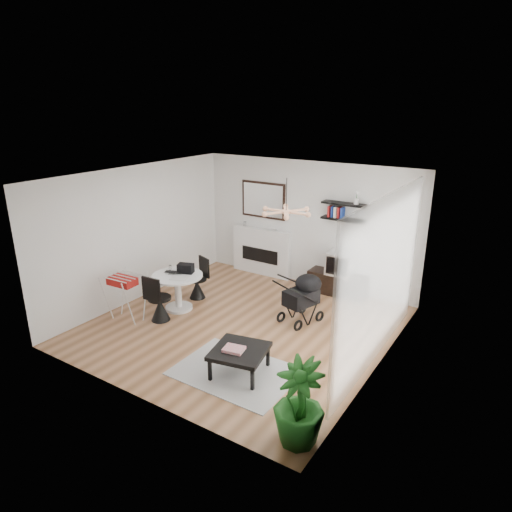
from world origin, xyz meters
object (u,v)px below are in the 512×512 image
Objects in this scene: dining_table at (178,287)px; potted_plant at (299,403)px; tv_console at (337,284)px; crt_tv at (341,263)px; stroller at (303,299)px; fireplace at (262,246)px; coffee_table at (240,352)px; drying_rack at (126,296)px.

potted_plant reaches higher than dining_table.
tv_console is 0.47m from crt_tv.
stroller is at bearing 116.31° from potted_plant.
dining_table is (-2.31, -2.36, 0.24)m from tv_console.
stroller is at bearing -40.37° from fireplace.
potted_plant reaches higher than coffee_table.
fireplace reaches higher than stroller.
coffee_table is at bearing -62.34° from fireplace.
tv_console is at bearing 89.40° from coffee_table.
fireplace is 2.03m from crt_tv.
stroller is at bearing -93.95° from crt_tv.
crt_tv is (2.02, -0.15, 0.01)m from fireplace.
dining_table is 0.99m from drying_rack.
coffee_table is (2.27, -1.18, -0.11)m from dining_table.
crt_tv is 4.54m from potted_plant.
fireplace is at bearing 117.66° from coffee_table.
drying_rack is (-2.85, -3.21, -0.23)m from crt_tv.
dining_table is at bearing 152.47° from coffee_table.
stroller is 1.08× the size of coffee_table.
fireplace is 2.44× the size of drying_rack.
dining_table is 2.56m from coffee_table.
drying_rack is 2.79m from coffee_table.
dining_table is 0.99× the size of stroller.
dining_table is at bearing 151.58° from potted_plant.
crt_tv is 0.54× the size of stroller.
drying_rack is at bearing -131.05° from tv_console.
stroller is (2.75, 1.73, -0.04)m from drying_rack.
fireplace is 2.36× the size of coffee_table.
fireplace is 2.03m from tv_console.
tv_console is 4.57m from potted_plant.
crt_tv is 3.56m from coffee_table.
fireplace is 2.54m from stroller.
fireplace is at bearing 175.72° from tv_console.
coffee_table is at bearing -91.46° from crt_tv.
stroller reaches higher than dining_table.
potted_plant reaches higher than stroller.
fireplace is 2.21× the size of dining_table.
tv_console is at bearing -4.28° from fireplace.
dining_table is (-2.36, -2.36, -0.22)m from crt_tv.
coffee_table is at bearing -72.85° from stroller.
coffee_table is 0.84× the size of potted_plant.
stroller is at bearing -91.91° from tv_console.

